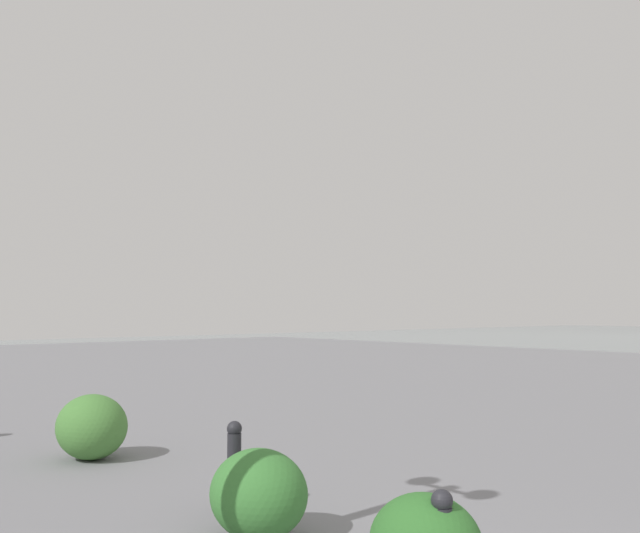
# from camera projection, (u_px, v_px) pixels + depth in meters

# --- Properties ---
(bollard_mid) EXTENTS (0.13, 0.13, 0.76)m
(bollard_mid) POSITION_uv_depth(u_px,v_px,m) (234.00, 464.00, 5.99)
(bollard_mid) COLOR #232328
(bollard_mid) RESTS_ON ground
(shrub_round) EXTENTS (0.79, 0.71, 0.67)m
(shrub_round) POSITION_uv_depth(u_px,v_px,m) (259.00, 494.00, 5.27)
(shrub_round) COLOR #387533
(shrub_round) RESTS_ON ground
(shrub_wide) EXTENTS (0.87, 0.79, 0.74)m
(shrub_wide) POSITION_uv_depth(u_px,v_px,m) (92.00, 427.00, 8.09)
(shrub_wide) COLOR #477F38
(shrub_wide) RESTS_ON ground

